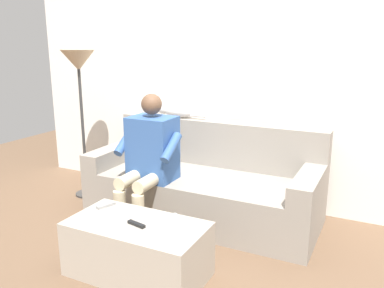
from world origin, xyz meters
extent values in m
plane|color=brown|center=(0.00, 0.60, 0.00)|extent=(8.00, 8.00, 0.00)
cube|color=silver|center=(0.00, -0.66, 1.25)|extent=(4.60, 0.06, 2.50)
cube|color=gray|center=(0.00, 0.00, 0.20)|extent=(1.70, 0.69, 0.41)
cube|color=gray|center=(0.00, -0.43, 0.42)|extent=(2.07, 0.16, 0.84)
cube|color=gray|center=(-0.94, 0.00, 0.29)|extent=(0.19, 0.69, 0.57)
cube|color=gray|center=(0.94, 0.00, 0.29)|extent=(0.19, 0.69, 0.57)
cube|color=#A89E8E|center=(0.00, 0.97, 0.19)|extent=(0.95, 0.50, 0.39)
cube|color=#335693|center=(0.34, 0.20, 0.68)|extent=(0.38, 0.30, 0.55)
sphere|color=brown|center=(0.34, 0.20, 1.07)|extent=(0.18, 0.18, 0.18)
cylinder|color=#C6B793|center=(0.25, 0.39, 0.46)|extent=(0.11, 0.38, 0.11)
cylinder|color=#C6B793|center=(0.43, 0.39, 0.46)|extent=(0.11, 0.38, 0.11)
cylinder|color=#C6B793|center=(0.25, 0.58, 0.20)|extent=(0.10, 0.10, 0.41)
cylinder|color=#C6B793|center=(0.43, 0.58, 0.20)|extent=(0.10, 0.10, 0.41)
cylinder|color=#335693|center=(0.11, 0.28, 0.74)|extent=(0.08, 0.27, 0.22)
cylinder|color=#335693|center=(0.57, 0.28, 0.74)|extent=(0.08, 0.27, 0.22)
ellipsoid|color=silver|center=(0.43, -0.43, 0.90)|extent=(0.31, 0.13, 0.12)
sphere|color=silver|center=(0.60, -0.43, 0.92)|extent=(0.10, 0.10, 0.10)
cone|color=silver|center=(0.60, -0.45, 0.96)|extent=(0.04, 0.04, 0.03)
cone|color=silver|center=(0.60, -0.40, 0.96)|extent=(0.04, 0.04, 0.03)
cylinder|color=silver|center=(0.22, -0.43, 0.88)|extent=(0.18, 0.03, 0.03)
cube|color=black|center=(-0.02, 1.00, 0.40)|extent=(0.15, 0.06, 0.02)
cube|color=white|center=(-0.17, 0.82, 0.40)|extent=(0.09, 0.14, 0.02)
cube|color=gray|center=(0.36, 0.84, 0.40)|extent=(0.09, 0.15, 0.02)
cylinder|color=#2D2D2D|center=(1.33, -0.05, 0.01)|extent=(0.24, 0.24, 0.02)
cylinder|color=#333333|center=(1.33, -0.05, 0.69)|extent=(0.03, 0.03, 1.38)
cone|color=tan|center=(1.33, -0.05, 1.40)|extent=(0.33, 0.33, 0.20)
camera|label=1|loc=(-1.44, 3.02, 1.58)|focal=37.45mm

